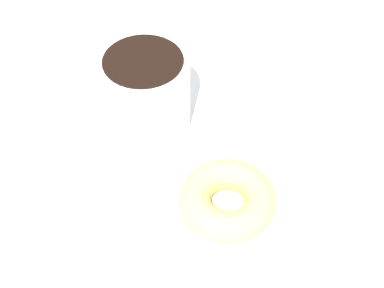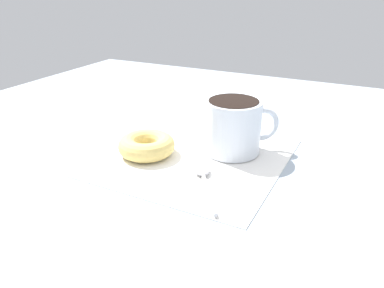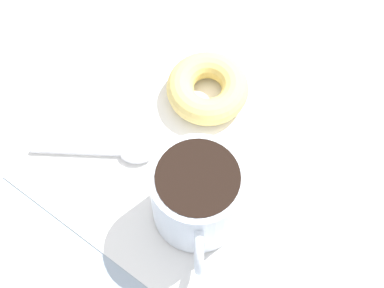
# 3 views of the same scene
# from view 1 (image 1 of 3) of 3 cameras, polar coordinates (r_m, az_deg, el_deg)

# --- Properties ---
(ground_plane) EXTENTS (1.20, 1.20, 0.02)m
(ground_plane) POSITION_cam_1_polar(r_m,az_deg,el_deg) (0.66, 0.79, -3.52)
(ground_plane) COLOR #99A8B7
(napkin) EXTENTS (0.30, 0.30, 0.00)m
(napkin) POSITION_cam_1_polar(r_m,az_deg,el_deg) (0.67, 0.00, -1.23)
(napkin) COLOR white
(napkin) RESTS_ON ground_plane
(coffee_cup) EXTENTS (0.10, 0.11, 0.09)m
(coffee_cup) POSITION_cam_1_polar(r_m,az_deg,el_deg) (0.67, -4.28, 4.72)
(coffee_cup) COLOR silver
(coffee_cup) RESTS_ON napkin
(donut) EXTENTS (0.09, 0.09, 0.03)m
(donut) POSITION_cam_1_polar(r_m,az_deg,el_deg) (0.61, 3.15, -5.01)
(donut) COLOR #E5C66B
(donut) RESTS_ON napkin
(spoon) EXTENTS (0.12, 0.09, 0.01)m
(spoon) POSITION_cam_1_polar(r_m,az_deg,el_deg) (0.70, 4.84, 2.47)
(spoon) COLOR silver
(spoon) RESTS_ON napkin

